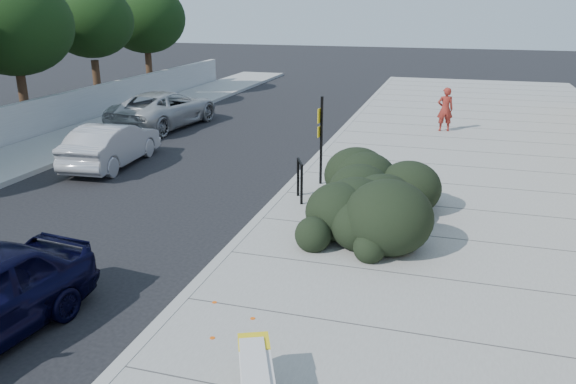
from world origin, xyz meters
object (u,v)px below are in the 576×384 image
Objects in this scene: bike_rack at (300,176)px; suv_silver at (165,109)px; pedestrian at (445,109)px; wagon_silver at (112,144)px; sign_post at (321,135)px.

bike_rack is 11.32m from suv_silver.
suv_silver is 11.55m from pedestrian.
wagon_silver is (-6.80, 1.97, -0.09)m from bike_rack.
wagon_silver is at bearing 23.61° from pedestrian.
sign_post is at bearing 55.36° from pedestrian.
bike_rack is 10.20m from pedestrian.
wagon_silver is 6.09m from suv_silver.
bike_rack is 0.61× the size of pedestrian.
wagon_silver is 12.70m from pedestrian.
bike_rack is at bearing 142.07° from suv_silver.
pedestrian reaches higher than suv_silver.
bike_rack is 0.19× the size of suv_silver.
bike_rack is at bearing 57.43° from pedestrian.
wagon_silver is at bearing -170.53° from sign_post.
pedestrian is (11.42, 1.73, 0.26)m from suv_silver.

